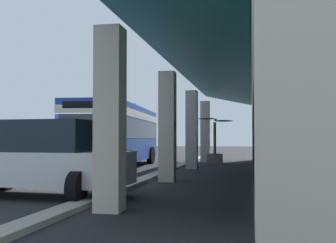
{
  "coord_description": "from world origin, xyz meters",
  "views": [
    {
      "loc": [
        15.64,
        7.15,
        1.52
      ],
      "look_at": [
        -3.18,
        3.43,
        2.26
      ],
      "focal_mm": 45.44,
      "sensor_mm": 36.0,
      "label": 1
    }
  ],
  "objects_px": {
    "parked_suv_white": "(36,157)",
    "potted_palm": "(215,153)",
    "transit_bus": "(118,131)",
    "parked_suv_red": "(77,145)"
  },
  "relations": [
    {
      "from": "parked_suv_white",
      "to": "potted_palm",
      "type": "relative_size",
      "value": 1.82
    },
    {
      "from": "transit_bus",
      "to": "parked_suv_white",
      "type": "xyz_separation_m",
      "value": [
        10.95,
        1.31,
        -0.84
      ]
    },
    {
      "from": "parked_suv_red",
      "to": "potted_palm",
      "type": "bearing_deg",
      "value": 72.39
    },
    {
      "from": "parked_suv_white",
      "to": "potted_palm",
      "type": "height_order",
      "value": "potted_palm"
    },
    {
      "from": "parked_suv_white",
      "to": "parked_suv_red",
      "type": "relative_size",
      "value": 1.02
    },
    {
      "from": "transit_bus",
      "to": "parked_suv_white",
      "type": "height_order",
      "value": "transit_bus"
    },
    {
      "from": "parked_suv_white",
      "to": "parked_suv_red",
      "type": "height_order",
      "value": "same"
    },
    {
      "from": "parked_suv_white",
      "to": "potted_palm",
      "type": "distance_m",
      "value": 14.94
    },
    {
      "from": "parked_suv_white",
      "to": "parked_suv_red",
      "type": "xyz_separation_m",
      "value": [
        -17.68,
        -6.48,
        0.0
      ]
    },
    {
      "from": "transit_bus",
      "to": "parked_suv_red",
      "type": "height_order",
      "value": "transit_bus"
    }
  ]
}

